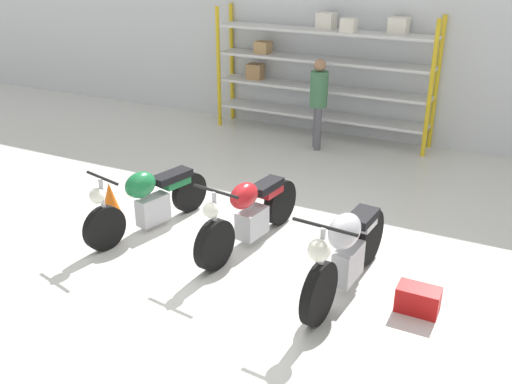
{
  "coord_description": "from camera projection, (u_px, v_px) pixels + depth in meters",
  "views": [
    {
      "loc": [
        2.89,
        -5.37,
        3.57
      ],
      "look_at": [
        0.0,
        0.4,
        0.7
      ],
      "focal_mm": 40.0,
      "sensor_mm": 36.0,
      "label": 1
    }
  ],
  "objects": [
    {
      "name": "toolbox",
      "position": [
        418.0,
        299.0,
        5.93
      ],
      "size": [
        0.44,
        0.26,
        0.28
      ],
      "color": "red",
      "rests_on": "ground_plane"
    },
    {
      "name": "motorcycle_red",
      "position": [
        250.0,
        213.0,
        7.13
      ],
      "size": [
        0.62,
        2.05,
        0.99
      ],
      "rotation": [
        0.0,
        0.0,
        -1.71
      ],
      "color": "black",
      "rests_on": "ground_plane"
    },
    {
      "name": "motorcycle_silver",
      "position": [
        346.0,
        250.0,
        6.13
      ],
      "size": [
        0.68,
        2.06,
        1.08
      ],
      "rotation": [
        0.0,
        0.0,
        -1.65
      ],
      "color": "black",
      "rests_on": "ground_plane"
    },
    {
      "name": "ground_plane",
      "position": [
        241.0,
        256.0,
        7.02
      ],
      "size": [
        30.0,
        30.0,
        0.0
      ],
      "primitive_type": "plane",
      "color": "silver"
    },
    {
      "name": "motorcycle_green",
      "position": [
        149.0,
        199.0,
        7.51
      ],
      "size": [
        0.75,
        1.99,
        0.96
      ],
      "rotation": [
        0.0,
        0.0,
        -1.81
      ],
      "color": "black",
      "rests_on": "ground_plane"
    },
    {
      "name": "person_browsing",
      "position": [
        319.0,
        97.0,
        10.24
      ],
      "size": [
        0.43,
        0.43,
        1.65
      ],
      "rotation": [
        0.0,
        0.0,
        3.64
      ],
      "color": "#595960",
      "rests_on": "ground_plane"
    },
    {
      "name": "back_wall",
      "position": [
        372.0,
        43.0,
        10.55
      ],
      "size": [
        30.0,
        0.08,
        3.6
      ],
      "color": "silver",
      "rests_on": "ground_plane"
    },
    {
      "name": "traffic_cone",
      "position": [
        111.0,
        201.0,
        7.82
      ],
      "size": [
        0.32,
        0.32,
        0.55
      ],
      "color": "orange",
      "rests_on": "ground_plane"
    },
    {
      "name": "shelving_rack",
      "position": [
        321.0,
        68.0,
        10.8
      ],
      "size": [
        4.27,
        0.63,
        2.38
      ],
      "color": "gold",
      "rests_on": "ground_plane"
    }
  ]
}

